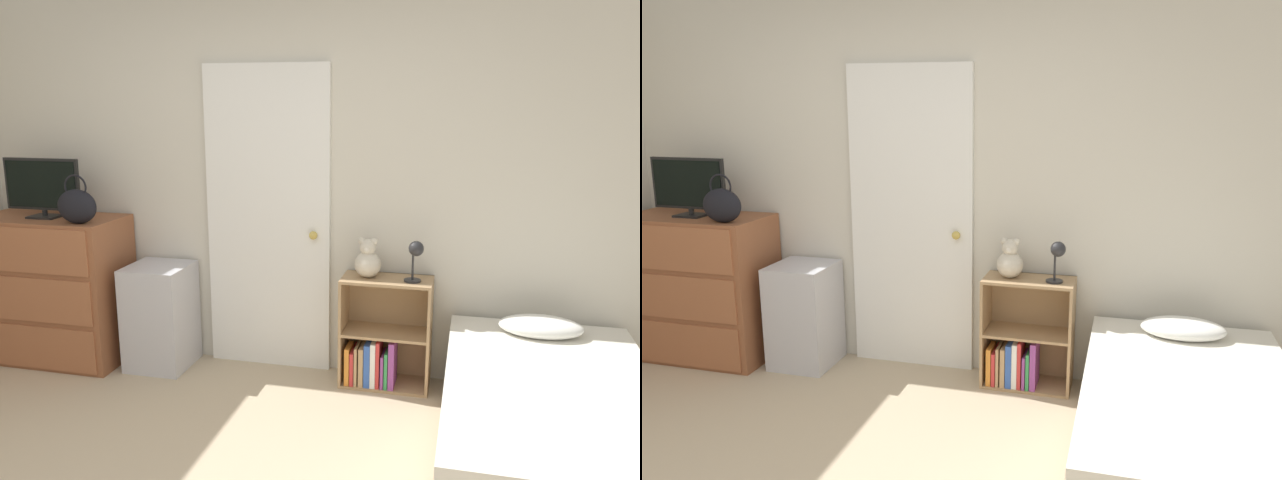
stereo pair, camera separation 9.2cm
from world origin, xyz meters
TOP-DOWN VIEW (x-y plane):
  - wall_back at (0.00, 2.07)m, footprint 10.00×0.06m
  - door_closed at (-0.05, 2.02)m, footprint 0.85×0.09m
  - dresser at (-1.57, 1.76)m, footprint 1.02×0.52m
  - tv at (-1.57, 1.74)m, footprint 0.57×0.16m
  - handbag at (-1.22, 1.61)m, footprint 0.28×0.13m
  - storage_bin at (-0.78, 1.81)m, footprint 0.41×0.42m
  - bookshelf at (0.75, 1.88)m, footprint 0.57×0.29m
  - teddy_bear at (0.65, 1.88)m, footprint 0.17×0.17m
  - desk_lamp at (0.96, 1.84)m, footprint 0.12×0.11m
  - bed at (1.70, 1.13)m, footprint 1.07×1.80m

SIDE VIEW (x-z plane):
  - bed at x=1.70m, z-range -0.05..0.53m
  - bookshelf at x=0.75m, z-range -0.09..0.63m
  - storage_bin at x=-0.78m, z-range 0.00..0.72m
  - dresser at x=-1.57m, z-range 0.00..1.03m
  - teddy_bear at x=0.65m, z-range 0.70..0.96m
  - desk_lamp at x=0.96m, z-range 0.77..1.03m
  - door_closed at x=-0.05m, z-range 0.00..2.05m
  - handbag at x=-1.22m, z-range 0.99..1.31m
  - tv at x=-1.57m, z-range 1.04..1.45m
  - wall_back at x=0.00m, z-range 0.00..2.55m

